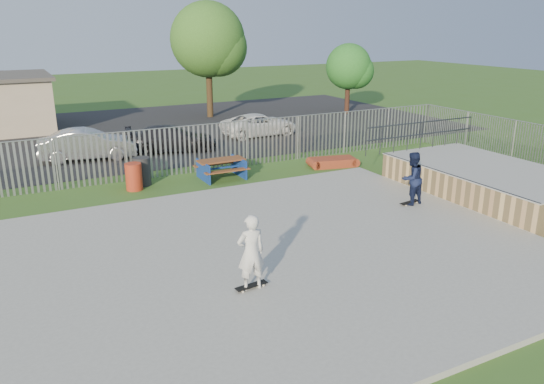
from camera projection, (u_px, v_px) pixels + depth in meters
name	position (u px, v px, depth m)	size (l,w,h in m)	color
ground	(267.00, 257.00, 14.24)	(120.00, 120.00, 0.00)	#3A6021
concrete_slab	(267.00, 255.00, 14.21)	(15.00, 12.00, 0.15)	gray
quarter_pipe	(488.00, 181.00, 19.13)	(5.50, 7.05, 2.19)	tan
fence	(232.00, 175.00, 18.25)	(26.04, 16.02, 2.00)	gray
picnic_table	(221.00, 169.00, 21.40)	(1.88, 1.55, 0.79)	brown
funbox	(333.00, 162.00, 23.27)	(2.00, 1.31, 0.37)	maroon
trash_bin_red	(134.00, 177.00, 19.87)	(0.62, 0.62, 1.03)	#A32F19
trash_bin_grey	(142.00, 171.00, 20.43)	(0.66, 0.66, 1.10)	black
parking_lot	(116.00, 133.00, 30.29)	(40.00, 18.00, 0.02)	black
car_silver	(88.00, 145.00, 24.18)	(1.49, 4.28, 1.41)	#BAB9BE
car_dark	(172.00, 139.00, 25.80)	(1.76, 4.33, 1.26)	#222127
car_white	(260.00, 125.00, 29.50)	(2.01, 4.35, 1.21)	white
tree_mid	(208.00, 40.00, 34.13)	(4.81, 4.81, 7.43)	#432F1B
tree_right	(349.00, 67.00, 36.06)	(3.08, 3.08, 4.76)	#3D2218
skateboard_a	(410.00, 203.00, 17.97)	(0.82, 0.31, 0.08)	black
skateboard_b	(251.00, 287.00, 12.25)	(0.82, 0.28, 0.08)	black
skater_navy	(412.00, 178.00, 17.70)	(0.88, 0.68, 1.80)	#111938
skater_white	(251.00, 252.00, 11.99)	(0.66, 0.43, 1.80)	silver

